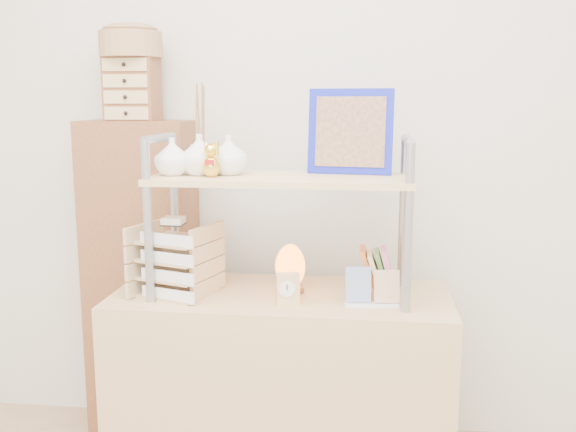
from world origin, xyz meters
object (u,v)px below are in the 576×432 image
Objects in this scene: desk at (281,392)px; cabinet at (142,280)px; salt_lamp at (290,268)px; letter_tray at (175,264)px.

cabinet is at bearing 150.36° from desk.
salt_lamp is (0.68, -0.35, 0.17)m from cabinet.
cabinet is (-0.65, 0.37, 0.30)m from desk.
desk is 0.81m from cabinet.
desk is 0.47m from salt_lamp.
cabinet reaches higher than desk.
letter_tray reaches higher than salt_lamp.
desk is at bearing -28.31° from cabinet.
salt_lamp is (0.03, 0.02, 0.47)m from desk.
letter_tray is (0.28, -0.43, 0.19)m from cabinet.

